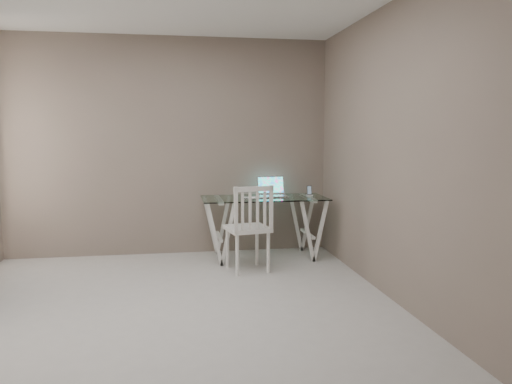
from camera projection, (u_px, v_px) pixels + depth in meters
room at (159, 108)px, 3.97m from camera, size 4.50×4.52×2.71m
desk at (264, 227)px, 6.08m from camera, size 1.50×0.70×0.75m
chair at (250, 224)px, 5.42m from camera, size 0.51×0.51×0.97m
laptop at (272, 191)px, 6.17m from camera, size 0.35×0.31×0.24m
keyboard at (254, 198)px, 5.99m from camera, size 0.31×0.13×0.01m
mouse at (252, 198)px, 5.85m from camera, size 0.11×0.06×0.03m
phone_dock at (309, 193)px, 6.18m from camera, size 0.07×0.07×0.13m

